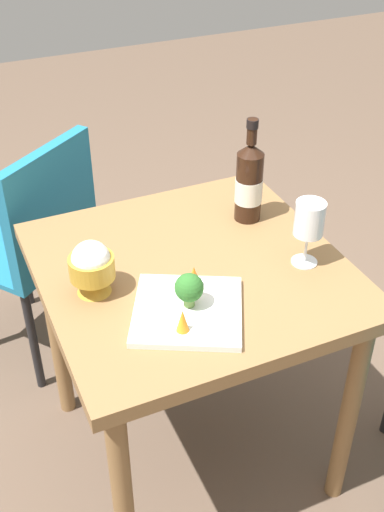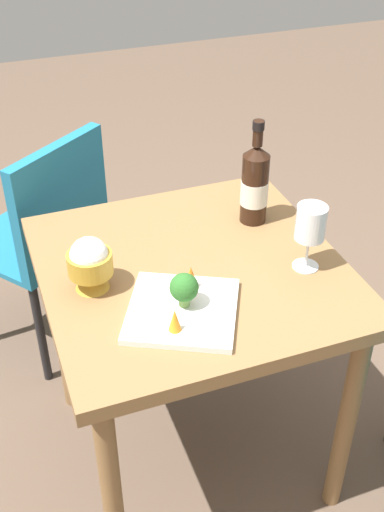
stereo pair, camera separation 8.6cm
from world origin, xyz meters
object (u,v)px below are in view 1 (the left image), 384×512
Objects in this scene: serving_plate at (188,311)px; broccoli_floret at (189,288)px; chair_near_window at (38,233)px; carrot_garnish_right at (194,277)px; carrot_garnish_left at (183,321)px; wine_glass at (309,220)px; rice_bowl at (92,267)px; wine_bottle at (249,182)px.

broccoli_floret reaches higher than serving_plate.
carrot_garnish_right is at bearing -108.35° from chair_near_window.
wine_glass is at bearing -72.17° from carrot_garnish_left.
rice_bowl is 1.65× the size of broccoli_floret.
broccoli_floret is at bearing -33.04° from carrot_garnish_left.
wine_bottle is at bearing -73.57° from rice_bowl.
broccoli_floret reaches higher than carrot_garnish_right.
wine_bottle is 0.90× the size of serving_plate.
wine_glass is at bearing -172.47° from wine_bottle.
chair_near_window is 6.00× the size of rice_bowl.
rice_bowl is at bearing 64.80° from carrot_garnish_right.
serving_plate is 5.90× the size of carrot_garnish_left.
chair_near_window is at bearing 48.29° from wine_bottle.
broccoli_floret is at bearing 98.76° from wine_glass.
rice_bowl is 0.24m from broccoli_floret.
rice_bowl is 0.25m from serving_plate.
rice_bowl is 2.49× the size of carrot_garnish_left.
serving_plate is 5.44× the size of carrot_garnish_right.
rice_bowl reaches higher than chair_near_window.
wine_glass reaches higher than serving_plate.
chair_near_window is at bearing 37.80° from wine_glass.
serving_plate is 0.09m from carrot_garnish_right.
chair_near_window is 14.91× the size of carrot_garnish_left.
broccoli_floret is 1.39× the size of carrot_garnish_right.
chair_near_window is 0.77m from wine_bottle.
broccoli_floret is at bearing -131.10° from rice_bowl.
carrot_garnish_left is at bearing 148.39° from serving_plate.
carrot_garnish_left is (-0.23, -0.13, -0.03)m from rice_bowl.
wine_glass is 0.43m from carrot_garnish_left.
rice_bowl is at bearing 46.04° from serving_plate.
serving_plate is at bearing 99.96° from wine_glass.
wine_glass is (-0.72, -0.56, 0.32)m from chair_near_window.
rice_bowl reaches higher than serving_plate.
chair_near_window is 13.76× the size of carrot_garnish_right.
wine_bottle reaches higher than chair_near_window.
broccoli_floret is (-0.16, -0.18, -0.01)m from rice_bowl.
chair_near_window is 2.82× the size of wine_bottle.
serving_plate is 0.06m from broccoli_floret.
wine_bottle is 4.88× the size of carrot_garnish_right.
wine_glass is 2.90× the size of carrot_garnish_right.
carrot_garnish_left is at bearing 146.82° from carrot_garnish_right.
wine_glass is 3.14× the size of carrot_garnish_left.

